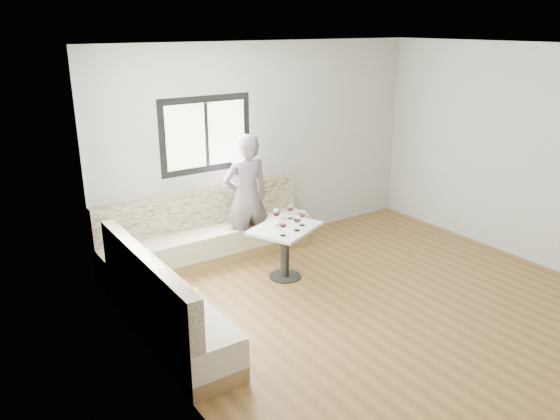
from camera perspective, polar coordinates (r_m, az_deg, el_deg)
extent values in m
cube|color=brown|center=(6.31, 10.98, -9.98)|extent=(5.00, 5.00, 0.01)
cube|color=white|center=(5.55, 12.85, 16.26)|extent=(5.00, 5.00, 0.01)
cube|color=#B7B7B2|center=(7.66, -1.60, 6.78)|extent=(5.00, 0.01, 2.80)
cube|color=#B7B7B2|center=(4.42, -11.61, -2.92)|extent=(0.01, 5.00, 2.80)
cube|color=#B7B7B2|center=(7.72, 25.05, 5.09)|extent=(0.01, 5.00, 2.80)
cube|color=black|center=(7.17, -7.71, 7.81)|extent=(1.30, 0.02, 1.00)
cube|color=black|center=(5.15, -15.60, 2.85)|extent=(0.02, 1.30, 1.00)
cube|color=#977447|center=(7.35, -7.29, -4.75)|extent=(2.90, 0.55, 0.16)
cube|color=beige|center=(7.27, -7.36, -3.13)|extent=(2.90, 0.55, 0.29)
cube|color=beige|center=(7.30, -8.22, 0.26)|extent=(2.90, 0.14, 0.50)
cube|color=#977447|center=(5.79, -11.43, -11.98)|extent=(0.55, 2.25, 0.16)
cube|color=beige|center=(5.68, -11.58, -10.03)|extent=(0.55, 2.25, 0.29)
cube|color=beige|center=(5.44, -13.85, -6.89)|extent=(0.14, 2.25, 0.50)
cube|color=#AD832F|center=(5.36, -10.25, -9.40)|extent=(0.45, 0.45, 0.10)
cylinder|color=black|center=(6.89, 0.52, -6.93)|extent=(0.40, 0.40, 0.02)
cylinder|color=black|center=(6.76, 0.53, -4.57)|extent=(0.11, 0.11, 0.64)
cube|color=silver|center=(6.63, 0.54, -1.90)|extent=(1.01, 0.92, 0.04)
imported|color=#5B5259|center=(7.17, -3.54, 1.30)|extent=(0.67, 0.48, 1.69)
cylinder|color=white|center=(6.62, -0.66, -1.57)|extent=(0.11, 0.11, 0.04)
sphere|color=black|center=(6.63, -0.60, -1.42)|extent=(0.02, 0.02, 0.02)
sphere|color=black|center=(6.62, -0.80, -1.47)|extent=(0.02, 0.02, 0.02)
sphere|color=black|center=(6.60, -0.57, -1.51)|extent=(0.02, 0.02, 0.02)
cylinder|color=white|center=(6.35, 0.32, -2.67)|extent=(0.07, 0.07, 0.01)
cylinder|color=white|center=(6.33, 0.32, -2.26)|extent=(0.01, 0.01, 0.09)
ellipsoid|color=white|center=(6.30, 0.32, -1.38)|extent=(0.10, 0.10, 0.11)
cylinder|color=#3D0507|center=(6.31, 0.32, -1.62)|extent=(0.07, 0.07, 0.02)
cylinder|color=white|center=(6.51, 1.79, -2.13)|extent=(0.07, 0.07, 0.01)
cylinder|color=white|center=(6.49, 1.79, -1.72)|extent=(0.01, 0.01, 0.09)
ellipsoid|color=white|center=(6.45, 1.80, -0.86)|extent=(0.10, 0.10, 0.11)
cylinder|color=#3D0507|center=(6.46, 1.80, -1.10)|extent=(0.07, 0.07, 0.02)
cylinder|color=white|center=(6.68, 2.31, -1.57)|extent=(0.07, 0.07, 0.01)
cylinder|color=white|center=(6.66, 2.32, -1.18)|extent=(0.01, 0.01, 0.09)
ellipsoid|color=white|center=(6.63, 2.33, -0.33)|extent=(0.10, 0.10, 0.11)
cylinder|color=#3D0507|center=(6.64, 2.32, -0.56)|extent=(0.07, 0.07, 0.02)
cylinder|color=white|center=(6.71, -0.37, -1.44)|extent=(0.07, 0.07, 0.01)
cylinder|color=white|center=(6.70, -0.37, -1.05)|extent=(0.01, 0.01, 0.09)
ellipsoid|color=white|center=(6.66, -0.38, -0.21)|extent=(0.10, 0.10, 0.11)
cylinder|color=#3D0507|center=(6.67, -0.38, -0.44)|extent=(0.07, 0.07, 0.02)
cylinder|color=white|center=(6.89, 1.05, -0.89)|extent=(0.07, 0.07, 0.01)
cylinder|color=white|center=(6.88, 1.05, -0.51)|extent=(0.01, 0.01, 0.09)
ellipsoid|color=white|center=(6.84, 1.06, 0.31)|extent=(0.10, 0.10, 0.11)
cylinder|color=#3D0507|center=(6.85, 1.06, 0.09)|extent=(0.07, 0.07, 0.02)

